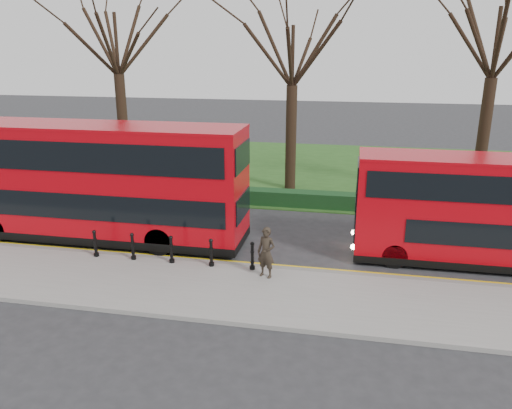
% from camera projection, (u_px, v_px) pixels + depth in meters
% --- Properties ---
extents(ground, '(120.00, 120.00, 0.00)m').
position_uv_depth(ground, '(206.00, 254.00, 19.62)').
color(ground, '#28282B').
rests_on(ground, ground).
extents(pavement, '(60.00, 4.00, 0.15)m').
position_uv_depth(pavement, '(181.00, 286.00, 16.79)').
color(pavement, gray).
rests_on(pavement, ground).
extents(kerb, '(60.00, 0.25, 0.16)m').
position_uv_depth(kerb, '(199.00, 262.00, 18.66)').
color(kerb, slate).
rests_on(kerb, ground).
extents(grass_verge, '(60.00, 18.00, 0.06)m').
position_uv_depth(grass_verge, '(270.00, 167.00, 33.64)').
color(grass_verge, '#204517').
rests_on(grass_verge, ground).
extents(hedge, '(60.00, 0.90, 0.80)m').
position_uv_depth(hedge, '(244.00, 196.00, 25.86)').
color(hedge, black).
rests_on(hedge, ground).
extents(yellow_line_outer, '(60.00, 0.10, 0.01)m').
position_uv_depth(yellow_line_outer, '(201.00, 261.00, 18.96)').
color(yellow_line_outer, yellow).
rests_on(yellow_line_outer, ground).
extents(yellow_line_inner, '(60.00, 0.10, 0.01)m').
position_uv_depth(yellow_line_inner, '(203.00, 259.00, 19.15)').
color(yellow_line_inner, yellow).
rests_on(yellow_line_inner, ground).
extents(tree_left, '(7.34, 7.34, 11.46)m').
position_uv_depth(tree_left, '(116.00, 37.00, 27.95)').
color(tree_left, black).
rests_on(tree_left, ground).
extents(tree_mid, '(6.77, 6.77, 10.57)m').
position_uv_depth(tree_mid, '(293.00, 49.00, 26.30)').
color(tree_mid, black).
rests_on(tree_mid, ground).
extents(tree_right, '(7.35, 7.35, 11.48)m').
position_uv_depth(tree_right, '(497.00, 35.00, 24.25)').
color(tree_right, black).
rests_on(tree_right, ground).
extents(bollard_row, '(6.23, 0.15, 1.00)m').
position_uv_depth(bollard_row, '(171.00, 250.00, 18.33)').
color(bollard_row, black).
rests_on(bollard_row, pavement).
extents(bus_lead, '(12.13, 2.78, 4.83)m').
position_uv_depth(bus_lead, '(99.00, 183.00, 20.53)').
color(bus_lead, '#A8040D').
rests_on(bus_lead, ground).
extents(bus_rear, '(10.16, 2.33, 4.04)m').
position_uv_depth(bus_rear, '(498.00, 213.00, 18.09)').
color(bus_rear, '#A8040D').
rests_on(bus_rear, ground).
extents(pedestrian, '(0.76, 0.62, 1.80)m').
position_uv_depth(pedestrian, '(266.00, 253.00, 17.07)').
color(pedestrian, '#2B231B').
rests_on(pedestrian, pavement).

